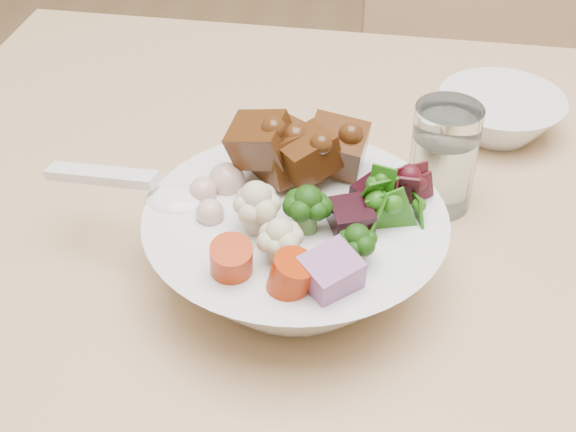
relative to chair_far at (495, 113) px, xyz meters
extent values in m
cylinder|color=tan|center=(-0.61, -0.23, -0.17)|extent=(0.06, 0.06, 0.69)
cube|color=tan|center=(0.01, -0.08, -0.06)|extent=(0.49, 0.49, 0.04)
cylinder|color=tan|center=(-0.13, -0.28, -0.30)|extent=(0.03, 0.03, 0.43)
cylinder|color=tan|center=(-0.19, 0.07, -0.30)|extent=(0.03, 0.03, 0.43)
cylinder|color=tan|center=(0.16, 0.13, -0.30)|extent=(0.03, 0.03, 0.43)
sphere|color=black|center=(-0.25, -0.68, 0.30)|extent=(0.04, 0.04, 0.04)
sphere|color=beige|center=(-0.29, -0.69, 0.30)|extent=(0.04, 0.04, 0.04)
cube|color=black|center=(-0.20, -0.65, 0.29)|extent=(0.04, 0.04, 0.03)
cube|color=#875186|center=(-0.23, -0.74, 0.29)|extent=(0.05, 0.06, 0.04)
cylinder|color=#B63404|center=(-0.30, -0.74, 0.29)|extent=(0.04, 0.04, 0.03)
sphere|color=#D1A292|center=(-0.33, -0.68, 0.29)|extent=(0.03, 0.03, 0.03)
ellipsoid|color=white|center=(-0.36, -0.65, 0.28)|extent=(0.07, 0.06, 0.02)
cube|color=white|center=(-0.43, -0.64, 0.29)|extent=(0.11, 0.04, 0.03)
cylinder|color=white|center=(-0.14, -0.54, 0.26)|extent=(0.06, 0.06, 0.11)
cylinder|color=white|center=(-0.14, -0.54, 0.25)|extent=(0.05, 0.05, 0.07)
camera|label=1|loc=(-0.21, -1.17, 0.68)|focal=50.00mm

